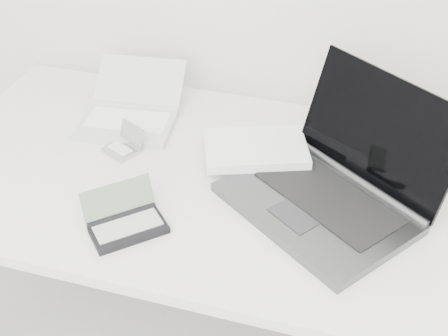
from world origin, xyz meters
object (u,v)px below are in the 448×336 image
(desk, at_px, (240,195))
(laptop_large, at_px, (316,176))
(palmtop_charcoal, at_px, (126,222))
(netbook_open_white, at_px, (131,113))

(desk, relative_size, laptop_large, 2.51)
(laptop_large, height_order, palmtop_charcoal, laptop_large)
(laptop_large, height_order, netbook_open_white, laptop_large)
(netbook_open_white, bearing_deg, laptop_large, -24.22)
(laptop_large, distance_m, netbook_open_white, 0.58)
(netbook_open_white, bearing_deg, palmtop_charcoal, -74.91)
(desk, distance_m, palmtop_charcoal, 0.32)
(laptop_large, relative_size, palmtop_charcoal, 3.18)
(laptop_large, relative_size, netbook_open_white, 1.90)
(laptop_large, bearing_deg, desk, -141.52)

